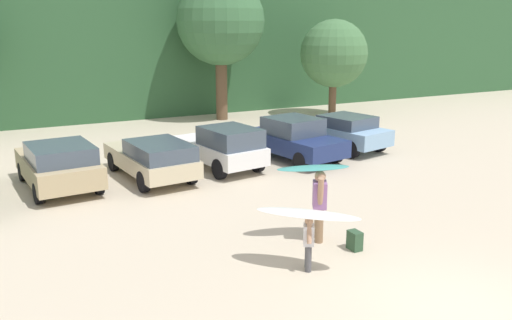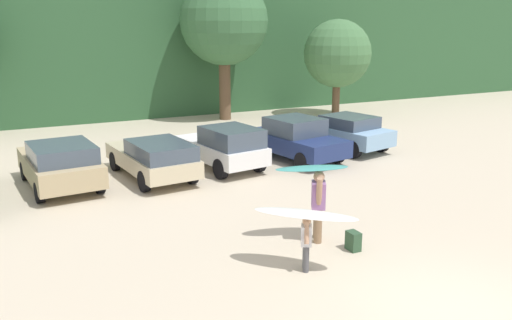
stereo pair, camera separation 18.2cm
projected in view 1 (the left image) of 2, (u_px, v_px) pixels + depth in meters
ground_plane at (461, 311)px, 9.79m from camera, size 120.00×120.00×0.00m
hillside_ridge at (111, 37)px, 33.11m from camera, size 108.00×12.00×8.53m
tree_far_right at (221, 22)px, 27.87m from camera, size 4.61×4.61×7.51m
tree_ridge_back at (334, 54)px, 29.35m from camera, size 3.70×3.70×5.32m
parked_car_tan at (59, 164)px, 16.87m from camera, size 2.30×4.30×1.50m
parked_car_champagne at (153, 157)px, 17.90m from camera, size 2.24×4.60×1.37m
parked_car_white at (222, 146)px, 19.11m from camera, size 2.32×4.13×1.59m
parked_car_navy at (294, 138)px, 20.52m from camera, size 2.60×4.48×1.61m
parked_car_sky_blue at (342, 131)px, 22.11m from camera, size 2.69×4.40×1.45m
person_adult at (319, 201)px, 12.77m from camera, size 0.49×0.70×1.74m
person_child at (309, 240)px, 11.29m from camera, size 0.37×0.55×1.19m
surfboard_teal at (313, 168)px, 12.62m from camera, size 1.84×0.96×0.07m
surfboard_white at (308, 214)px, 11.19m from camera, size 2.05×2.00×0.09m
backpack_dropped at (355, 240)px, 12.40m from camera, size 0.24×0.34×0.45m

